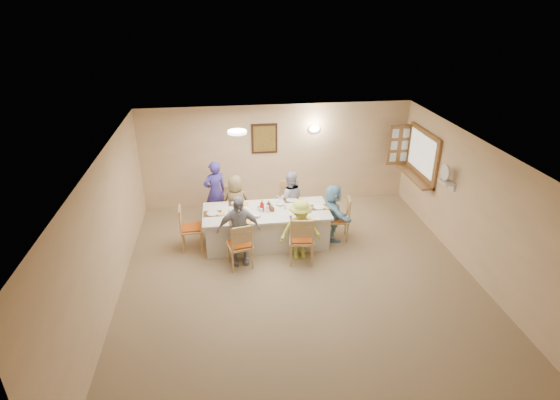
{
  "coord_description": "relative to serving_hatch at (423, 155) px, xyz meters",
  "views": [
    {
      "loc": [
        -1.25,
        -6.48,
        4.83
      ],
      "look_at": [
        -0.2,
        1.4,
        1.05
      ],
      "focal_mm": 28.0,
      "sensor_mm": 36.0,
      "label": 1
    }
  ],
  "objects": [
    {
      "name": "dining_table",
      "position": [
        -3.68,
        -0.87,
        -1.12
      ],
      "size": [
        2.6,
        1.1,
        0.76
      ],
      "primitive_type": "cube",
      "color": "beige",
      "rests_on": "ground"
    },
    {
      "name": "condiment_malt",
      "position": [
        -3.56,
        -0.9,
        -0.67
      ],
      "size": [
        0.19,
        0.19,
        0.14
      ],
      "primitive_type": "imported",
      "rotation": [
        0.0,
        0.0,
        -0.37
      ],
      "color": "#522A16",
      "rests_on": "dining_table"
    },
    {
      "name": "chair_front_left",
      "position": [
        -4.28,
        -1.67,
        -1.01
      ],
      "size": [
        0.55,
        0.55,
        0.97
      ],
      "primitive_type": null,
      "rotation": [
        0.0,
        0.0,
        3.35
      ],
      "color": "tan",
      "rests_on": "ground"
    },
    {
      "name": "hatch_sill",
      "position": [
        -0.12,
        0.0,
        -0.53
      ],
      "size": [
        0.3,
        1.5,
        0.05
      ],
      "primitive_type": "cube",
      "color": "brown",
      "rests_on": "room_walls"
    },
    {
      "name": "bowl_b",
      "position": [
        -3.37,
        -0.65,
        -0.71
      ],
      "size": [
        0.3,
        0.3,
        0.05
      ],
      "primitive_type": "imported",
      "rotation": [
        0.0,
        0.0,
        -0.41
      ],
      "color": "white",
      "rests_on": "dining_table"
    },
    {
      "name": "serving_hatch",
      "position": [
        0.0,
        0.0,
        0.0
      ],
      "size": [
        0.06,
        1.5,
        1.15
      ],
      "primitive_type": "cube",
      "color": "brown",
      "rests_on": "room_walls"
    },
    {
      "name": "placemat_le",
      "position": [
        -4.78,
        -0.87,
        -0.74
      ],
      "size": [
        0.37,
        0.27,
        0.01
      ],
      "primitive_type": "cube",
      "color": "#472B19",
      "rests_on": "dining_table"
    },
    {
      "name": "teacup_a",
      "position": [
        -4.51,
        -1.2,
        -0.69
      ],
      "size": [
        0.12,
        0.12,
        0.09
      ],
      "primitive_type": "imported",
      "rotation": [
        0.0,
        0.0,
        0.03
      ],
      "color": "white",
      "rests_on": "dining_table"
    },
    {
      "name": "napkin_fl",
      "position": [
        -4.1,
        -1.34,
        -0.73
      ],
      "size": [
        0.15,
        0.15,
        0.01
      ],
      "primitive_type": "cube",
      "color": "yellow",
      "rests_on": "dining_table"
    },
    {
      "name": "condiment_brown",
      "position": [
        -3.62,
        -0.77,
        -0.65
      ],
      "size": [
        0.14,
        0.14,
        0.18
      ],
      "primitive_type": "imported",
      "rotation": [
        0.0,
        0.0,
        -0.36
      ],
      "color": "#522A16",
      "rests_on": "dining_table"
    },
    {
      "name": "condiment_ketchup",
      "position": [
        -3.77,
        -0.88,
        -0.61
      ],
      "size": [
        0.15,
        0.15,
        0.25
      ],
      "primitive_type": "imported",
      "rotation": [
        0.0,
        0.0,
        0.3
      ],
      "color": "#A00E0D",
      "rests_on": "dining_table"
    },
    {
      "name": "teacup_b",
      "position": [
        -3.27,
        -0.38,
        -0.7
      ],
      "size": [
        0.14,
        0.14,
        0.08
      ],
      "primitive_type": "imported",
      "rotation": [
        0.0,
        0.0,
        -0.37
      ],
      "color": "white",
      "rests_on": "dining_table"
    },
    {
      "name": "diner_front_left",
      "position": [
        -4.28,
        -1.55,
        -0.78
      ],
      "size": [
        0.87,
        0.42,
        1.44
      ],
      "primitive_type": "imported",
      "rotation": [
        0.0,
        0.0,
        0.04
      ],
      "color": "#9A999F",
      "rests_on": "ground"
    },
    {
      "name": "chair_back_left",
      "position": [
        -4.28,
        -0.07,
        -1.03
      ],
      "size": [
        0.52,
        0.52,
        0.95
      ],
      "primitive_type": null,
      "rotation": [
        0.0,
        0.0,
        0.17
      ],
      "color": "tan",
      "rests_on": "ground"
    },
    {
      "name": "napkin_le",
      "position": [
        -4.6,
        -0.92,
        -0.73
      ],
      "size": [
        0.13,
        0.13,
        0.01
      ],
      "primitive_type": "cube",
      "color": "yellow",
      "rests_on": "dining_table"
    },
    {
      "name": "diner_back_left",
      "position": [
        -4.28,
        -0.19,
        -0.86
      ],
      "size": [
        0.69,
        0.5,
        1.29
      ],
      "primitive_type": "imported",
      "rotation": [
        0.0,
        0.0,
        3.07
      ],
      "color": "olive",
      "rests_on": "ground"
    },
    {
      "name": "room_walls",
      "position": [
        -3.21,
        -2.4,
        0.01
      ],
      "size": [
        7.0,
        7.0,
        7.0
      ],
      "color": "tan",
      "rests_on": "ground"
    },
    {
      "name": "plate_le",
      "position": [
        -4.78,
        -0.87,
        -0.73
      ],
      "size": [
        0.24,
        0.24,
        0.01
      ],
      "primitive_type": "cylinder",
      "color": "white",
      "rests_on": "dining_table"
    },
    {
      "name": "placemat_fl",
      "position": [
        -4.28,
        -1.29,
        -0.74
      ],
      "size": [
        0.36,
        0.26,
        0.01
      ],
      "primitive_type": "cube",
      "color": "#472B19",
      "rests_on": "dining_table"
    },
    {
      "name": "diner_front_right",
      "position": [
        -3.08,
        -1.55,
        -0.87
      ],
      "size": [
        0.87,
        0.55,
        1.26
      ],
      "primitive_type": "imported",
      "rotation": [
        0.0,
        0.0,
        0.05
      ],
      "color": "#CADE4B",
      "rests_on": "ground"
    },
    {
      "name": "ground",
      "position": [
        -3.21,
        -2.4,
        -1.5
      ],
      "size": [
        7.0,
        7.0,
        0.0
      ],
      "primitive_type": "plane",
      "color": "#A18661"
    },
    {
      "name": "diner_right_end",
      "position": [
        -2.26,
        -0.87,
        -0.87
      ],
      "size": [
        1.28,
        0.73,
        1.25
      ],
      "primitive_type": "imported",
      "rotation": [
        0.0,
        0.0,
        1.73
      ],
      "color": "#7DB4D4",
      "rests_on": "ground"
    },
    {
      "name": "placemat_bl",
      "position": [
        -4.28,
        -0.45,
        -0.74
      ],
      "size": [
        0.33,
        0.25,
        0.01
      ],
      "primitive_type": "cube",
      "color": "#472B19",
      "rests_on": "dining_table"
    },
    {
      "name": "placemat_fr",
      "position": [
        -3.08,
        -1.29,
        -0.74
      ],
      "size": [
        0.33,
        0.25,
        0.01
      ],
      "primitive_type": "cube",
      "color": "#472B19",
      "rests_on": "dining_table"
    },
    {
      "name": "chair_right_end",
      "position": [
        -2.13,
        -0.87,
        -1.02
      ],
      "size": [
        0.53,
        0.53,
        0.95
      ],
      "primitive_type": null,
      "rotation": [
        0.0,
        0.0,
        -1.74
      ],
      "color": "tan",
      "rests_on": "ground"
    },
    {
      "name": "napkin_re",
      "position": [
        -2.38,
        -0.92,
        -0.73
      ],
      "size": [
        0.13,
        0.13,
        0.01
      ],
      "primitive_type": "cube",
      "color": "yellow",
      "rests_on": "dining_table"
    },
    {
      "name": "plate_br",
      "position": [
        -3.08,
        -0.45,
        -0.73
      ],
      "size": [
        0.23,
        0.23,
        0.01
      ],
      "primitive_type": "cylinder",
      "color": "white",
      "rests_on": "dining_table"
    },
    {
      "name": "chair_left_end",
      "position": [
        -5.23,
        -0.87,
        -1.03
      ],
      "size": [
        0.47,
        0.47,
        0.95
      ],
      "primitive_type": null,
      "rotation": [
        0.0,
        0.0,
        1.61
      ],
      "color": "tan",
      "rests_on": "ground"
    },
    {
      "name": "ceiling_light",
      "position": [
        -4.21,
        -0.9,
        0.97
      ],
      "size": [
        0.36,
        0.36,
        0.05
      ],
      "primitive_type": "cylinder",
      "color": "white",
      "rests_on": "room_walls"
    },
    {
      "name": "placemat_br",
      "position": [
        -3.08,
        -0.45,
        -0.74
      ],
      "size": [
        0.34,
        0.26,
        0.01
      ],
      "primitive_type": "cube",
      "color": "#472B19",
      "rests_on": "dining_table"
    },
    {
      "name": "placemat_re",
      "position": [
        -2.56,
        -0.87,
        -0.74
      ],
      "size": [
        0.36,
        0.26,
        0.01
      ],
      "primitive_type": "cube",
      "color": "#472B19",
      "rests_on": "dining_table"
    },
    {
      "name": "drinking_glass",
      "position": [
        -3.83,
        -0.82,
        -0.68
      ],
      "size": [
        0.06,
        0.06,
        0.1
      ],
      "primitive_type": "cylinder",
      "color": "silver",
      "rests_on": "dining_table"
    },
    {
      "name": "napkin_br",
      "position": [
        -2.9,
        -0.5,
        -0.73
      ],
      "size": [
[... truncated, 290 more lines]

